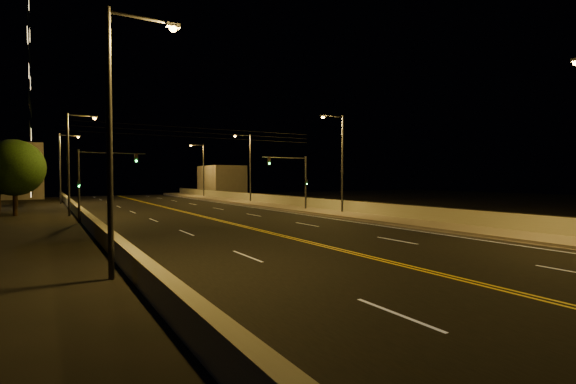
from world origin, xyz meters
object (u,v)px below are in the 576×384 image
streetlight_3 (202,167)px  tree_0 (14,168)px  streetlight_4 (118,124)px  streetlight_2 (248,164)px  streetlight_5 (72,157)px  streetlight_6 (62,164)px  tree_2 (16,172)px  traffic_signal_right (297,176)px  streetlight_1 (340,158)px  traffic_signal_left (94,176)px

streetlight_3 → tree_0: (-25.91, -24.44, -0.95)m
streetlight_4 → tree_0: (-4.47, 29.71, -0.95)m
streetlight_2 → streetlight_5: same height
tree_0 → streetlight_6: bearing=75.7°
streetlight_5 → tree_2: 20.47m
tree_0 → tree_2: (-0.70, 16.71, -0.26)m
traffic_signal_right → streetlight_2: bearing=83.9°
streetlight_1 → traffic_signal_left: bearing=166.1°
traffic_signal_left → streetlight_3: bearing=59.0°
streetlight_1 → streetlight_5: same height
streetlight_2 → traffic_signal_left: (-20.27, -14.87, -1.71)m
traffic_signal_right → streetlight_1: bearing=-72.5°
tree_0 → streetlight_3: bearing=43.3°
streetlight_2 → streetlight_5: bearing=-158.0°
streetlight_3 → streetlight_6: (-21.45, -6.98, 0.00)m
streetlight_1 → tree_2: bearing=130.7°
streetlight_2 → tree_0: streetlight_2 is taller
streetlight_4 → tree_2: streetlight_4 is taller
traffic_signal_right → tree_2: (-25.04, 25.95, 0.50)m
streetlight_1 → streetlight_6: same height
traffic_signal_right → tree_0: size_ratio=0.81×
streetlight_2 → streetlight_6: 24.50m
tree_0 → streetlight_5: bearing=-34.5°
streetlight_5 → streetlight_6: bearing=90.0°
streetlight_5 → streetlight_3: bearing=52.1°
tree_2 → traffic_signal_left: bearing=-76.3°
streetlight_1 → traffic_signal_right: streetlight_1 is taller
streetlight_3 → streetlight_6: same height
tree_0 → tree_2: bearing=92.4°
streetlight_6 → traffic_signal_left: bearing=-87.5°
streetlight_5 → streetlight_2: bearing=22.0°
traffic_signal_right → traffic_signal_left: size_ratio=1.00×
streetlight_1 → streetlight_6: (-21.45, 31.71, 0.00)m
streetlight_1 → streetlight_5: (-21.45, 11.19, 0.00)m
streetlight_3 → traffic_signal_left: streetlight_3 is taller
traffic_signal_right → tree_0: bearing=159.2°
streetlight_6 → traffic_signal_right: size_ratio=1.64×
streetlight_5 → tree_0: 5.50m
streetlight_5 → tree_0: size_ratio=1.33×
traffic_signal_right → traffic_signal_left: same height
streetlight_3 → traffic_signal_right: 33.77m
streetlight_2 → traffic_signal_left: bearing=-143.7°
streetlight_1 → tree_0: (-25.91, 14.25, -0.95)m
tree_0 → streetlight_2: bearing=12.2°
traffic_signal_right → tree_2: tree_2 is taller
streetlight_6 → streetlight_4: bearing=-90.0°
streetlight_1 → streetlight_3: 38.69m
streetlight_4 → traffic_signal_left: 20.57m
streetlight_1 → tree_0: size_ratio=1.33×
streetlight_2 → tree_0: size_ratio=1.33×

